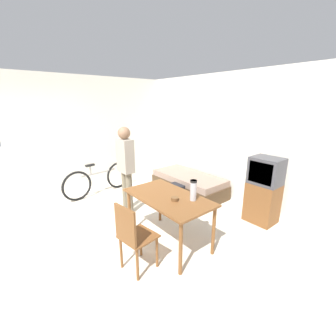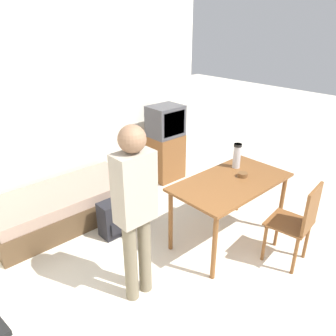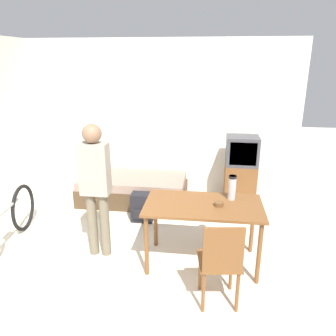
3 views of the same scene
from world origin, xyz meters
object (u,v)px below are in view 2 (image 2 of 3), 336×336
Objects in this scene: backpack at (114,218)px; mate_bowl at (243,175)px; dining_table at (231,188)px; person_standing at (135,205)px; daybed at (65,206)px; tv at (166,143)px; wooden_chair at (299,221)px; thermos_flask at (237,155)px.

mate_bowl is at bearing -42.20° from backpack.
dining_table is 1.32m from person_standing.
dining_table is at bearing -53.11° from daybed.
mate_bowl is (0.17, -0.02, 0.12)m from dining_table.
tv is 1.82m from dining_table.
daybed is 1.79m from person_standing.
wooden_chair is 0.76m from mate_bowl.
thermos_flask is 0.29m from mate_bowl.
dining_table is at bearing -46.37° from backpack.
daybed is at bearing -177.54° from tv.
dining_table reaches higher than backpack.
mate_bowl is 1.60m from backpack.
dining_table is 0.21m from mate_bowl.
dining_table is 1.44× the size of wooden_chair.
person_standing is at bearing 152.79° from wooden_chair.
backpack is at bearing 69.50° from person_standing.
person_standing is at bearing 178.72° from dining_table.
daybed is 1.52× the size of tv.
dining_table is 0.45m from thermos_flask.
dining_table is (-0.57, -1.72, 0.09)m from tv.
tv is 2.54m from person_standing.
mate_bowl reaches higher than daybed.
daybed is 0.73m from backpack.
thermos_flask is at bearing 29.54° from dining_table.
person_standing is (-1.29, 0.03, 0.29)m from dining_table.
daybed is 1.84m from tv.
daybed is 1.34× the size of dining_table.
wooden_chair is at bearing -59.05° from daybed.
tv is 1.59m from thermos_flask.
mate_bowl is at bearing 91.52° from wooden_chair.
tv is 11.01× the size of mate_bowl.
person_standing is at bearing -137.68° from tv.
person_standing is at bearing -174.50° from thermos_flask.
thermos_flask is 0.67× the size of backpack.
daybed is at bearing 120.95° from wooden_chair.
wooden_chair is 1.72m from person_standing.
person_standing reaches higher than thermos_flask.
wooden_chair is at bearing -98.33° from thermos_flask.
mate_bowl is (-0.15, -0.21, -0.14)m from thermos_flask.
thermos_flask is 2.73× the size of mate_bowl.
thermos_flask is (0.13, 0.92, 0.41)m from wooden_chair.
daybed is at bearing 114.32° from backpack.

